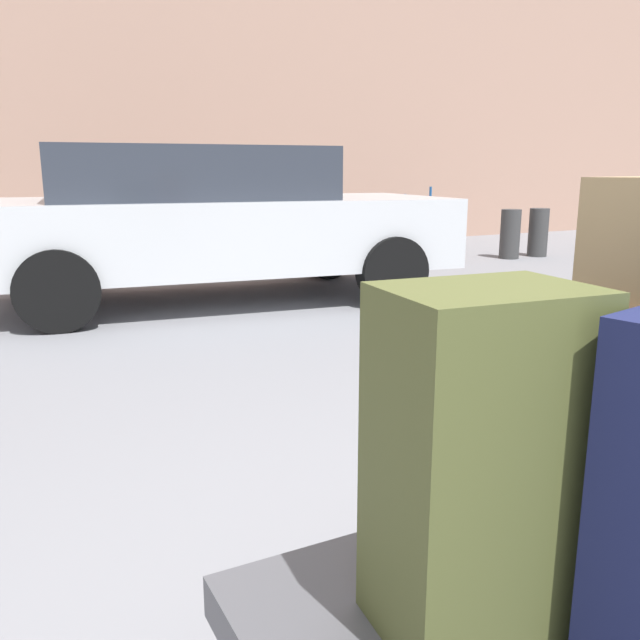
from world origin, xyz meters
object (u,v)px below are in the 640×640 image
at_px(suitcase_olive_front_left, 479,464).
at_px(bollard_kerb_mid, 411,240).
at_px(parked_car, 211,220).
at_px(bollard_kerb_far, 510,234).
at_px(bicycle_leaning, 412,225).
at_px(bollard_kerb_near, 312,245).
at_px(bollard_corner, 538,232).
at_px(luggage_cart, 575,619).
at_px(suitcase_brown_stacked_top, 639,417).

distance_m(suitcase_olive_front_left, bollard_kerb_mid, 7.37).
height_order(parked_car, bollard_kerb_far, parked_car).
bearing_deg(parked_car, bollard_kerb_mid, 18.39).
height_order(suitcase_olive_front_left, bollard_kerb_far, suitcase_olive_front_left).
distance_m(bicycle_leaning, bollard_kerb_near, 3.00).
bearing_deg(bicycle_leaning, bollard_corner, -55.13).
height_order(bollard_kerb_mid, bollard_kerb_far, same).
distance_m(bollard_kerb_far, bollard_corner, 0.53).
distance_m(suitcase_olive_front_left, bicycle_leaning, 9.30).
height_order(luggage_cart, parked_car, parked_car).
distance_m(suitcase_brown_stacked_top, bollard_kerb_near, 6.36).
relative_size(suitcase_brown_stacked_top, suitcase_olive_front_left, 0.86).
bearing_deg(bollard_kerb_mid, suitcase_olive_front_left, -124.17).
distance_m(luggage_cart, suitcase_brown_stacked_top, 0.50).
xyz_separation_m(parked_car, bicycle_leaning, (4.11, 2.57, -0.39)).
height_order(suitcase_olive_front_left, bollard_corner, suitcase_olive_front_left).
height_order(luggage_cart, bollard_kerb_mid, bollard_kerb_mid).
distance_m(luggage_cart, parked_car, 5.23).
distance_m(bicycle_leaning, bollard_corner, 1.91).
xyz_separation_m(suitcase_brown_stacked_top, bollard_kerb_mid, (3.55, 5.99, -0.29)).
height_order(bollard_kerb_near, bollard_corner, same).
distance_m(suitcase_olive_front_left, bollard_kerb_far, 8.43).
relative_size(suitcase_olive_front_left, bollard_kerb_mid, 0.99).
relative_size(luggage_cart, bicycle_leaning, 0.82).
xyz_separation_m(luggage_cart, bollard_kerb_near, (2.44, 6.13, 0.07)).
relative_size(bollard_kerb_mid, bollard_kerb_far, 1.00).
distance_m(suitcase_brown_stacked_top, suitcase_olive_front_left, 0.60).
bearing_deg(suitcase_olive_front_left, suitcase_brown_stacked_top, 15.25).
bearing_deg(suitcase_brown_stacked_top, bollard_kerb_far, 34.64).
distance_m(bicycle_leaning, bollard_kerb_mid, 1.93).
xyz_separation_m(suitcase_brown_stacked_top, suitcase_olive_front_left, (-0.59, -0.10, 0.05)).
relative_size(parked_car, bollard_kerb_near, 6.57).
xyz_separation_m(bollard_kerb_near, bollard_corner, (3.65, 0.00, 0.00)).
relative_size(bicycle_leaning, bollard_kerb_mid, 2.49).
xyz_separation_m(suitcase_brown_stacked_top, bollard_corner, (5.76, 5.99, -0.29)).
bearing_deg(bollard_corner, bicycle_leaning, 124.87).
relative_size(bollard_kerb_far, bollard_corner, 1.00).
relative_size(luggage_cart, bollard_corner, 2.03).
relative_size(bicycle_leaning, bollard_kerb_far, 2.49).
bearing_deg(parked_car, bicycle_leaning, 31.95).
relative_size(luggage_cart, bollard_kerb_near, 2.03).
height_order(suitcase_olive_front_left, bicycle_leaning, suitcase_olive_front_left).
distance_m(parked_car, bollard_kerb_near, 1.90).
xyz_separation_m(luggage_cart, suitcase_olive_front_left, (-0.27, 0.03, 0.41)).
bearing_deg(bicycle_leaning, parked_car, -148.05).
bearing_deg(bollard_kerb_far, suitcase_olive_front_left, -133.67).
bearing_deg(bollard_kerb_far, bicycle_leaning, 109.63).
relative_size(bollard_kerb_near, bollard_corner, 1.00).
bearing_deg(bicycle_leaning, bollard_kerb_mid, -125.49).
bearing_deg(luggage_cart, bollard_kerb_near, 68.32).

